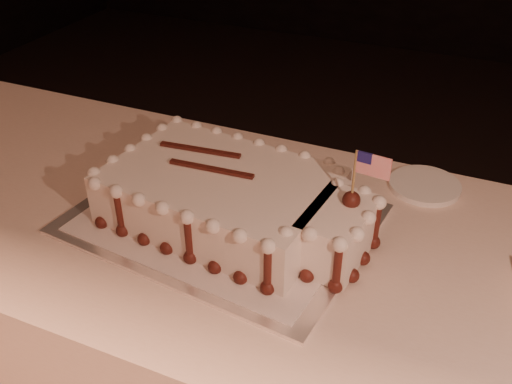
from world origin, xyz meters
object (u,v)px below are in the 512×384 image
at_px(cake_board, 222,219).
at_px(sheet_cake, 234,200).
at_px(banquet_table, 269,355).
at_px(side_plate, 425,185).

distance_m(cake_board, sheet_cake, 0.07).
bearing_deg(banquet_table, sheet_cake, -178.90).
height_order(banquet_table, cake_board, cake_board).
relative_size(banquet_table, sheet_cake, 4.03).
height_order(cake_board, side_plate, side_plate).
bearing_deg(side_plate, sheet_cake, -138.28).
xyz_separation_m(banquet_table, sheet_cake, (-0.08, -0.00, 0.44)).
distance_m(banquet_table, side_plate, 0.56).
relative_size(banquet_table, side_plate, 14.46).
distance_m(banquet_table, cake_board, 0.40).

